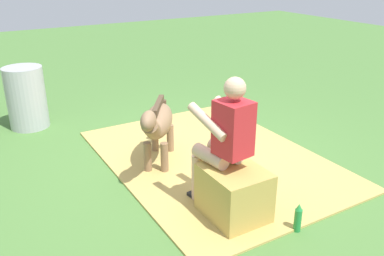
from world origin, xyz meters
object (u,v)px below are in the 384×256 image
at_px(hay_bale, 234,194).
at_px(water_barrel, 26,98).
at_px(soda_bottle, 298,218).
at_px(pony_standing, 158,123).
at_px(person_seated, 224,138).

xyz_separation_m(hay_bale, water_barrel, (3.47, 1.25, 0.20)).
xyz_separation_m(soda_bottle, water_barrel, (3.96, 1.63, 0.32)).
relative_size(pony_standing, water_barrel, 1.29).
height_order(hay_bale, water_barrel, water_barrel).
bearing_deg(pony_standing, soda_bottle, -164.32).
xyz_separation_m(person_seated, water_barrel, (3.30, 1.24, -0.33)).
bearing_deg(person_seated, soda_bottle, -148.96).
bearing_deg(hay_bale, soda_bottle, -142.20).
relative_size(soda_bottle, water_barrel, 0.32).
relative_size(person_seated, water_barrel, 1.53).
height_order(person_seated, pony_standing, person_seated).
xyz_separation_m(person_seated, pony_standing, (1.19, 0.12, -0.23)).
bearing_deg(hay_bale, pony_standing, 5.86).
height_order(pony_standing, water_barrel, water_barrel).
distance_m(hay_bale, water_barrel, 3.69).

